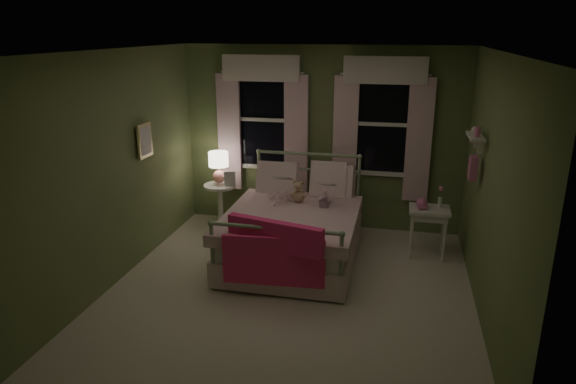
% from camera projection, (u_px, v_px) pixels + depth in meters
% --- Properties ---
extents(room_shell, '(4.20, 4.20, 4.20)m').
position_uv_depth(room_shell, '(290.00, 179.00, 5.37)').
color(room_shell, beige).
rests_on(room_shell, ground).
extents(bed, '(1.58, 2.04, 1.18)m').
position_uv_depth(bed, '(294.00, 231.00, 6.44)').
color(bed, white).
rests_on(bed, ground).
extents(pink_throw, '(1.10, 0.36, 0.71)m').
position_uv_depth(pink_throw, '(274.00, 246.00, 5.42)').
color(pink_throw, '#F63076').
rests_on(pink_throw, bed).
extents(child_left, '(0.29, 0.19, 0.76)m').
position_uv_depth(child_left, '(280.00, 177.00, 6.72)').
color(child_left, '#F7D1DD').
rests_on(child_left, bed).
extents(child_right, '(0.36, 0.30, 0.65)m').
position_uv_depth(child_right, '(322.00, 184.00, 6.63)').
color(child_right, '#F7D1DD').
rests_on(child_right, bed).
extents(book_left, '(0.21, 0.13, 0.26)m').
position_uv_depth(book_left, '(275.00, 181.00, 6.49)').
color(book_left, beige).
rests_on(book_left, child_left).
extents(book_right, '(0.21, 0.13, 0.26)m').
position_uv_depth(book_right, '(319.00, 187.00, 6.39)').
color(book_right, beige).
rests_on(book_right, child_right).
extents(teddy_bear, '(0.22, 0.17, 0.29)m').
position_uv_depth(teddy_bear, '(298.00, 193.00, 6.57)').
color(teddy_bear, tan).
rests_on(teddy_bear, bed).
extents(nightstand_left, '(0.46, 0.46, 0.65)m').
position_uv_depth(nightstand_left, '(220.00, 200.00, 7.48)').
color(nightstand_left, white).
rests_on(nightstand_left, ground).
extents(table_lamp, '(0.28, 0.28, 0.46)m').
position_uv_depth(table_lamp, '(219.00, 164.00, 7.32)').
color(table_lamp, pink).
rests_on(table_lamp, nightstand_left).
extents(book_nightstand, '(0.22, 0.26, 0.02)m').
position_uv_depth(book_nightstand, '(224.00, 186.00, 7.32)').
color(book_nightstand, beige).
rests_on(book_nightstand, nightstand_left).
extents(nightstand_right, '(0.50, 0.40, 0.64)m').
position_uv_depth(nightstand_right, '(429.00, 216.00, 6.47)').
color(nightstand_right, white).
rests_on(nightstand_right, ground).
extents(pink_toy, '(0.14, 0.18, 0.14)m').
position_uv_depth(pink_toy, '(422.00, 203.00, 6.44)').
color(pink_toy, pink).
rests_on(pink_toy, nightstand_right).
extents(bud_vase, '(0.06, 0.06, 0.28)m').
position_uv_depth(bud_vase, '(440.00, 197.00, 6.42)').
color(bud_vase, white).
rests_on(bud_vase, nightstand_right).
extents(window_left, '(1.34, 0.13, 1.96)m').
position_uv_depth(window_left, '(262.00, 115.00, 7.33)').
color(window_left, black).
rests_on(window_left, room_shell).
extents(window_right, '(1.34, 0.13, 1.96)m').
position_uv_depth(window_right, '(383.00, 119.00, 6.98)').
color(window_right, black).
rests_on(window_right, room_shell).
extents(wall_shelf, '(0.15, 0.50, 0.60)m').
position_uv_depth(wall_shelf, '(474.00, 152.00, 5.56)').
color(wall_shelf, white).
rests_on(wall_shelf, room_shell).
extents(framed_picture, '(0.03, 0.32, 0.42)m').
position_uv_depth(framed_picture, '(145.00, 140.00, 6.26)').
color(framed_picture, beige).
rests_on(framed_picture, room_shell).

